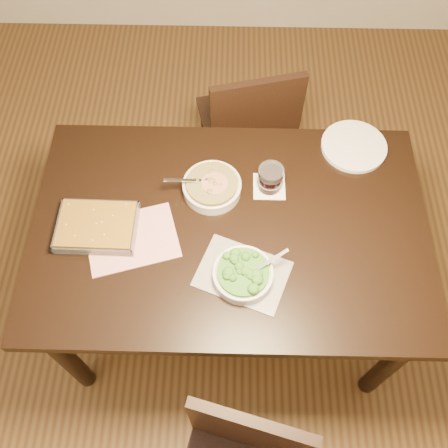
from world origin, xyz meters
name	(u,v)px	position (x,y,z in m)	size (l,w,h in m)	color
ground	(228,303)	(0.00, 0.00, 0.00)	(4.00, 4.00, 0.00)	#492D14
table	(229,239)	(0.00, 0.00, 0.65)	(1.40, 0.90, 0.75)	black
magazine_a	(132,239)	(-0.34, -0.06, 0.75)	(0.31, 0.22, 0.01)	#BC354D
magazine_b	(243,274)	(0.05, -0.18, 0.75)	(0.29, 0.21, 0.01)	#2A2B32
coaster	(269,187)	(0.14, 0.17, 0.75)	(0.12, 0.12, 0.00)	white
stew_bowl	(212,186)	(-0.07, 0.15, 0.78)	(0.24, 0.21, 0.08)	silver
broccoli_bowl	(243,274)	(0.05, -0.20, 0.78)	(0.22, 0.20, 0.08)	silver
baking_dish	(97,227)	(-0.46, -0.03, 0.77)	(0.28, 0.21, 0.05)	silver
wine_tumbler	(270,178)	(0.14, 0.17, 0.81)	(0.09, 0.09, 0.10)	black
dinner_plate	(354,146)	(0.47, 0.36, 0.76)	(0.25, 0.25, 0.02)	silver
chair_far	(249,126)	(0.08, 0.70, 0.48)	(0.49, 0.49, 0.86)	black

